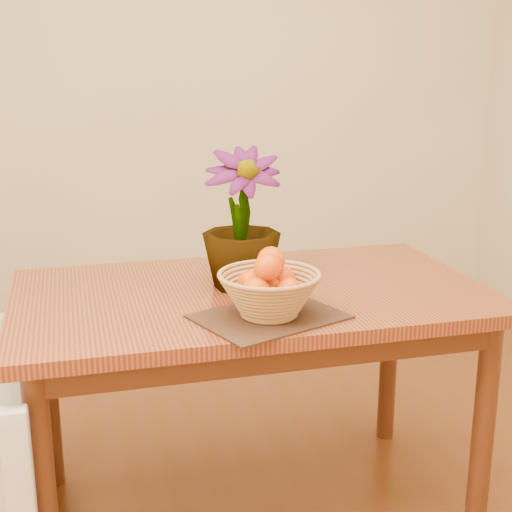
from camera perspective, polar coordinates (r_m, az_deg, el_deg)
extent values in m
cube|color=#FFEFC2|center=(3.95, -7.75, 14.28)|extent=(4.00, 0.02, 2.70)
cube|color=brown|center=(2.14, -0.39, -3.21)|extent=(1.40, 0.80, 0.04)
cube|color=#43200F|center=(2.16, -0.39, -4.72)|extent=(1.28, 0.68, 0.08)
cylinder|color=#43200F|center=(1.96, -16.61, -18.02)|extent=(0.06, 0.06, 0.71)
cylinder|color=#43200F|center=(2.25, 17.70, -13.36)|extent=(0.06, 0.06, 0.71)
cylinder|color=#43200F|center=(2.52, -16.31, -10.12)|extent=(0.06, 0.06, 0.71)
cylinder|color=#43200F|center=(2.76, 10.59, -7.47)|extent=(0.06, 0.06, 0.71)
cube|color=#3E2616|center=(1.90, 1.06, -4.87)|extent=(0.44, 0.39, 0.01)
cylinder|color=tan|center=(1.90, 1.06, -4.68)|extent=(0.14, 0.14, 0.01)
sphere|color=#F15403|center=(1.88, 1.07, -2.56)|extent=(0.06, 0.06, 0.06)
sphere|color=#F15403|center=(1.92, 2.09, -1.91)|extent=(0.07, 0.07, 0.07)
sphere|color=#F15403|center=(1.91, -0.47, -2.15)|extent=(0.07, 0.07, 0.07)
sphere|color=#F15403|center=(1.83, -0.01, -2.86)|extent=(0.07, 0.07, 0.07)
sphere|color=#F15403|center=(1.84, 2.67, -2.80)|extent=(0.07, 0.07, 0.07)
sphere|color=#F15403|center=(1.89, 1.22, -0.36)|extent=(0.07, 0.07, 0.07)
sphere|color=#F15403|center=(1.83, 0.93, -0.92)|extent=(0.07, 0.07, 0.07)
imported|color=#184112|center=(2.11, -1.17, 2.94)|extent=(0.26, 0.26, 0.42)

